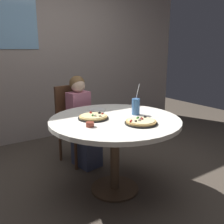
{
  "coord_description": "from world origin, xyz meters",
  "views": [
    {
      "loc": [
        -1.26,
        -1.85,
        1.39
      ],
      "look_at": [
        0.0,
        0.05,
        0.8
      ],
      "focal_mm": 39.59,
      "sensor_mm": 36.0,
      "label": 1
    }
  ],
  "objects_px": {
    "pizza_veggie": "(141,122)",
    "pizza_cheese": "(93,117)",
    "dining_table": "(115,128)",
    "diner_child": "(83,126)",
    "soda_cup": "(136,107)",
    "sauce_bowl": "(90,124)",
    "plate_small": "(97,110)",
    "chair_wooden": "(74,119)"
  },
  "relations": [
    {
      "from": "sauce_bowl",
      "to": "plate_small",
      "type": "height_order",
      "value": "sauce_bowl"
    },
    {
      "from": "chair_wooden",
      "to": "diner_child",
      "type": "distance_m",
      "value": 0.19
    },
    {
      "from": "pizza_veggie",
      "to": "dining_table",
      "type": "bearing_deg",
      "value": 108.14
    },
    {
      "from": "soda_cup",
      "to": "plate_small",
      "type": "distance_m",
      "value": 0.44
    },
    {
      "from": "pizza_veggie",
      "to": "pizza_cheese",
      "type": "bearing_deg",
      "value": 125.61
    },
    {
      "from": "chair_wooden",
      "to": "diner_child",
      "type": "relative_size",
      "value": 0.88
    },
    {
      "from": "soda_cup",
      "to": "sauce_bowl",
      "type": "xyz_separation_m",
      "value": [
        -0.57,
        -0.1,
        -0.06
      ]
    },
    {
      "from": "pizza_veggie",
      "to": "soda_cup",
      "type": "relative_size",
      "value": 0.94
    },
    {
      "from": "diner_child",
      "to": "pizza_veggie",
      "type": "xyz_separation_m",
      "value": [
        0.08,
        -0.98,
        0.28
      ]
    },
    {
      "from": "diner_child",
      "to": "sauce_bowl",
      "type": "distance_m",
      "value": 0.92
    },
    {
      "from": "pizza_veggie",
      "to": "plate_small",
      "type": "xyz_separation_m",
      "value": [
        -0.07,
        0.64,
        -0.01
      ]
    },
    {
      "from": "dining_table",
      "to": "soda_cup",
      "type": "height_order",
      "value": "soda_cup"
    },
    {
      "from": "plate_small",
      "to": "chair_wooden",
      "type": "bearing_deg",
      "value": 93.46
    },
    {
      "from": "soda_cup",
      "to": "sauce_bowl",
      "type": "height_order",
      "value": "soda_cup"
    },
    {
      "from": "chair_wooden",
      "to": "sauce_bowl",
      "type": "distance_m",
      "value": 1.06
    },
    {
      "from": "chair_wooden",
      "to": "sauce_bowl",
      "type": "relative_size",
      "value": 13.57
    },
    {
      "from": "dining_table",
      "to": "chair_wooden",
      "type": "xyz_separation_m",
      "value": [
        -0.01,
        0.89,
        -0.12
      ]
    },
    {
      "from": "pizza_cheese",
      "to": "plate_small",
      "type": "distance_m",
      "value": 0.33
    },
    {
      "from": "dining_table",
      "to": "diner_child",
      "type": "xyz_separation_m",
      "value": [
        0.01,
        0.71,
        -0.17
      ]
    },
    {
      "from": "pizza_veggie",
      "to": "soda_cup",
      "type": "xyz_separation_m",
      "value": [
        0.16,
        0.27,
        0.06
      ]
    },
    {
      "from": "dining_table",
      "to": "plate_small",
      "type": "relative_size",
      "value": 6.86
    },
    {
      "from": "diner_child",
      "to": "pizza_veggie",
      "type": "distance_m",
      "value": 1.02
    },
    {
      "from": "diner_child",
      "to": "dining_table",
      "type": "bearing_deg",
      "value": -90.98
    },
    {
      "from": "diner_child",
      "to": "pizza_cheese",
      "type": "bearing_deg",
      "value": -107.29
    },
    {
      "from": "pizza_veggie",
      "to": "soda_cup",
      "type": "bearing_deg",
      "value": 59.41
    },
    {
      "from": "dining_table",
      "to": "chair_wooden",
      "type": "height_order",
      "value": "chair_wooden"
    },
    {
      "from": "chair_wooden",
      "to": "pizza_veggie",
      "type": "height_order",
      "value": "chair_wooden"
    },
    {
      "from": "pizza_veggie",
      "to": "pizza_cheese",
      "type": "height_order",
      "value": "same"
    },
    {
      "from": "diner_child",
      "to": "pizza_veggie",
      "type": "relative_size",
      "value": 3.75
    },
    {
      "from": "chair_wooden",
      "to": "pizza_cheese",
      "type": "relative_size",
      "value": 3.31
    },
    {
      "from": "chair_wooden",
      "to": "plate_small",
      "type": "bearing_deg",
      "value": -86.54
    },
    {
      "from": "pizza_cheese",
      "to": "soda_cup",
      "type": "height_order",
      "value": "soda_cup"
    },
    {
      "from": "soda_cup",
      "to": "chair_wooden",
      "type": "bearing_deg",
      "value": 106.57
    },
    {
      "from": "dining_table",
      "to": "diner_child",
      "type": "height_order",
      "value": "diner_child"
    },
    {
      "from": "dining_table",
      "to": "sauce_bowl",
      "type": "height_order",
      "value": "sauce_bowl"
    },
    {
      "from": "pizza_cheese",
      "to": "chair_wooden",
      "type": "bearing_deg",
      "value": 78.35
    },
    {
      "from": "pizza_cheese",
      "to": "plate_small",
      "type": "relative_size",
      "value": 1.59
    },
    {
      "from": "pizza_cheese",
      "to": "soda_cup",
      "type": "xyz_separation_m",
      "value": [
        0.43,
        -0.1,
        0.06
      ]
    },
    {
      "from": "pizza_cheese",
      "to": "plate_small",
      "type": "xyz_separation_m",
      "value": [
        0.19,
        0.26,
        -0.01
      ]
    },
    {
      "from": "soda_cup",
      "to": "sauce_bowl",
      "type": "relative_size",
      "value": 4.38
    },
    {
      "from": "dining_table",
      "to": "pizza_cheese",
      "type": "xyz_separation_m",
      "value": [
        -0.18,
        0.1,
        0.11
      ]
    },
    {
      "from": "dining_table",
      "to": "pizza_veggie",
      "type": "distance_m",
      "value": 0.31
    }
  ]
}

